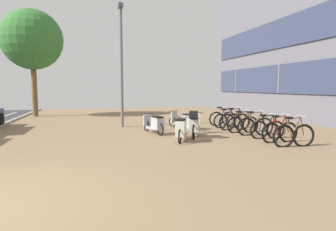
% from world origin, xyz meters
% --- Properties ---
extents(ground, '(21.00, 40.00, 0.13)m').
position_xyz_m(ground, '(1.43, 0.00, -0.02)').
color(ground, '#2B2630').
extents(bicycle_rack_00, '(1.38, 0.48, 0.99)m').
position_xyz_m(bicycle_rack_00, '(7.67, 2.70, 0.35)').
color(bicycle_rack_00, black).
rests_on(bicycle_rack_00, ground).
extents(bicycle_rack_01, '(1.35, 0.48, 0.97)m').
position_xyz_m(bicycle_rack_01, '(7.70, 3.40, 0.34)').
color(bicycle_rack_01, black).
rests_on(bicycle_rack_01, ground).
extents(bicycle_rack_02, '(1.27, 0.48, 0.92)m').
position_xyz_m(bicycle_rack_02, '(7.70, 4.10, 0.33)').
color(bicycle_rack_02, black).
rests_on(bicycle_rack_02, ground).
extents(bicycle_rack_03, '(1.37, 0.48, 0.98)m').
position_xyz_m(bicycle_rack_03, '(7.66, 4.79, 0.34)').
color(bicycle_rack_03, black).
rests_on(bicycle_rack_03, ground).
extents(bicycle_rack_04, '(1.32, 0.48, 0.94)m').
position_xyz_m(bicycle_rack_04, '(7.53, 5.49, 0.33)').
color(bicycle_rack_04, black).
rests_on(bicycle_rack_04, ground).
extents(bicycle_rack_05, '(1.40, 0.48, 1.01)m').
position_xyz_m(bicycle_rack_05, '(7.54, 6.19, 0.35)').
color(bicycle_rack_05, black).
rests_on(bicycle_rack_05, ground).
extents(bicycle_rack_06, '(1.30, 0.48, 0.93)m').
position_xyz_m(bicycle_rack_06, '(7.55, 6.89, 0.33)').
color(bicycle_rack_06, black).
rests_on(bicycle_rack_06, ground).
extents(bicycle_rack_07, '(1.29, 0.48, 0.96)m').
position_xyz_m(bicycle_rack_07, '(7.66, 7.59, 0.34)').
color(bicycle_rack_07, black).
rests_on(bicycle_rack_07, ground).
extents(scooter_near, '(0.70, 1.76, 0.75)m').
position_xyz_m(scooter_near, '(4.11, 6.11, 0.38)').
color(scooter_near, black).
rests_on(scooter_near, ground).
extents(scooter_mid, '(0.90, 1.72, 0.76)m').
position_xyz_m(scooter_mid, '(5.61, 7.00, 0.37)').
color(scooter_mid, black).
rests_on(scooter_mid, ground).
extents(scooter_far, '(0.90, 1.58, 0.80)m').
position_xyz_m(scooter_far, '(4.67, 4.42, 0.41)').
color(scooter_far, black).
rests_on(scooter_far, ground).
extents(scooter_extra, '(0.95, 1.70, 1.01)m').
position_xyz_m(scooter_extra, '(5.36, 5.07, 0.46)').
color(scooter_extra, black).
rests_on(scooter_extra, ground).
extents(lamp_post, '(0.20, 0.52, 5.43)m').
position_xyz_m(lamp_post, '(3.07, 8.38, 3.03)').
color(lamp_post, slate).
rests_on(lamp_post, ground).
extents(street_tree, '(3.59, 3.59, 6.45)m').
position_xyz_m(street_tree, '(-1.68, 14.38, 4.63)').
color(street_tree, brown).
rests_on(street_tree, ground).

